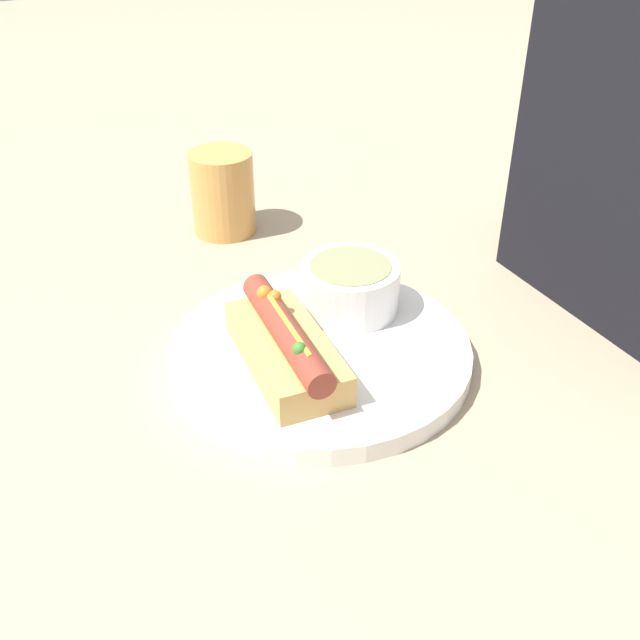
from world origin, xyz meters
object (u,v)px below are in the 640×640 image
Objects in this scene: spoon at (322,280)px; drinking_glass at (223,193)px; soup_bowl at (350,285)px; hot_dog at (286,346)px.

spoon is 0.21m from drinking_glass.
soup_bowl is at bearing 8.88° from drinking_glass.
soup_bowl is 0.06m from spoon.
drinking_glass is (-0.32, 0.06, 0.01)m from hot_dog.
hot_dog is 1.67× the size of drinking_glass.
spoon is at bearing 10.49° from drinking_glass.
spoon is (-0.06, -0.00, -0.02)m from soup_bowl.
hot_dog is 1.73× the size of soup_bowl.
soup_bowl is 0.63× the size of spoon.
drinking_glass is at bearing -171.12° from soup_bowl.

